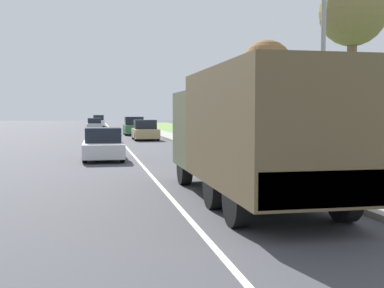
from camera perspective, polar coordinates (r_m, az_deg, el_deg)
ground_plane at (r=38.38m, az=-8.63°, el=0.59°), size 180.00×180.00×0.00m
lane_centre_stripe at (r=38.38m, az=-8.63°, el=0.59°), size 0.12×120.00×0.00m
sidewalk_right at (r=38.85m, az=-1.98°, el=0.75°), size 1.80×120.00×0.12m
grass_strip_right at (r=39.80m, az=4.28°, el=0.74°), size 7.00×120.00×0.02m
military_truck at (r=11.37m, az=7.05°, el=1.71°), size 2.44×7.95×3.05m
car_nearest_ahead at (r=21.65m, az=-10.49°, el=-0.15°), size 1.74×3.91×1.43m
car_second_ahead at (r=36.82m, az=-5.57°, el=1.55°), size 1.82×3.91×1.53m
car_third_ahead at (r=45.24m, az=-6.89°, el=2.03°), size 1.86×4.09×1.70m
car_fourth_ahead at (r=58.76m, az=-11.48°, el=2.27°), size 1.77×4.10×1.42m
car_farthest_ahead at (r=72.95m, az=-11.02°, el=2.64°), size 1.71×4.81×1.71m
pickup_truck at (r=18.38m, az=16.76°, el=-0.15°), size 1.96×5.21×1.83m
lamp_post at (r=14.79m, az=14.61°, el=13.12°), size 1.69×0.24×7.47m
tree_mid_right at (r=21.60m, az=18.51°, el=14.23°), size 2.77×2.77×7.60m
tree_far_right at (r=34.83m, az=8.88°, el=9.11°), size 3.61×3.61×7.18m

